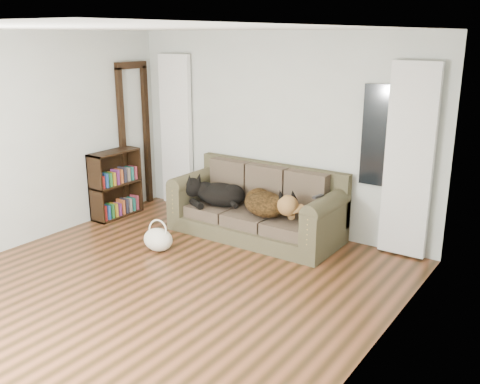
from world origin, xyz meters
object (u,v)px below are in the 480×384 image
Objects in this scene: tote_bag at (158,238)px; dog_black_lab at (218,195)px; sofa at (255,203)px; bookshelf at (116,183)px; dog_shepherd at (268,205)px.

dog_black_lab is at bearing 81.68° from tote_bag.
tote_bag is at bearing -122.62° from sofa.
dog_black_lab is 1.59m from bookshelf.
bookshelf reaches higher than dog_black_lab.
bookshelf is at bearing 155.52° from tote_bag.
sofa is at bearing 9.28° from dog_black_lab.
dog_shepherd is at bearing -18.63° from sofa.
sofa reaches higher than dog_shepherd.
dog_black_lab is 0.74× the size of bookshelf.
sofa is 0.26m from dog_shepherd.
sofa reaches higher than dog_black_lab.
sofa is 2.15m from bookshelf.
dog_black_lab is 1.08m from tote_bag.
tote_bag is at bearing -23.73° from bookshelf.
bookshelf is at bearing -164.64° from dog_black_lab.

